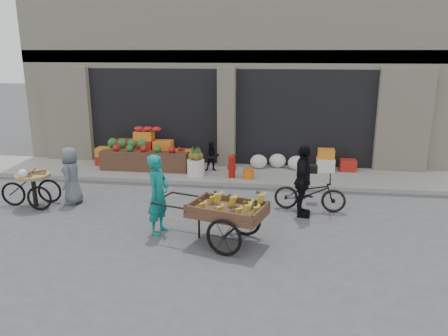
# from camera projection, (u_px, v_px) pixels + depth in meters

# --- Properties ---
(ground) EXTENTS (80.00, 80.00, 0.00)m
(ground) POSITION_uv_depth(u_px,v_px,m) (197.00, 226.00, 9.71)
(ground) COLOR #424244
(ground) RESTS_ON ground
(sidewalk) EXTENTS (18.00, 2.20, 0.12)m
(sidewalk) POSITION_uv_depth(u_px,v_px,m) (223.00, 174.00, 13.62)
(sidewalk) COLOR gray
(sidewalk) RESTS_ON ground
(building) EXTENTS (14.00, 6.45, 7.00)m
(building) POSITION_uv_depth(u_px,v_px,m) (237.00, 62.00, 16.52)
(building) COLOR beige
(building) RESTS_ON ground
(fruit_display) EXTENTS (3.10, 1.12, 1.24)m
(fruit_display) POSITION_uv_depth(u_px,v_px,m) (148.00, 150.00, 14.06)
(fruit_display) COLOR #AF2118
(fruit_display) RESTS_ON sidewalk
(pineapple_bin) EXTENTS (0.52, 0.52, 0.50)m
(pineapple_bin) POSITION_uv_depth(u_px,v_px,m) (196.00, 168.00, 13.16)
(pineapple_bin) COLOR silver
(pineapple_bin) RESTS_ON sidewalk
(fire_hydrant) EXTENTS (0.22, 0.22, 0.71)m
(fire_hydrant) POSITION_uv_depth(u_px,v_px,m) (232.00, 165.00, 12.93)
(fire_hydrant) COLOR #A5140F
(fire_hydrant) RESTS_ON sidewalk
(orange_bucket) EXTENTS (0.32, 0.32, 0.30)m
(orange_bucket) POSITION_uv_depth(u_px,v_px,m) (248.00, 174.00, 12.87)
(orange_bucket) COLOR orange
(orange_bucket) RESTS_ON sidewalk
(right_bay_goods) EXTENTS (3.35, 0.60, 0.70)m
(right_bay_goods) POSITION_uv_depth(u_px,v_px,m) (307.00, 161.00, 13.75)
(right_bay_goods) COLOR silver
(right_bay_goods) RESTS_ON sidewalk
(seated_person) EXTENTS (0.51, 0.43, 0.93)m
(seated_person) POSITION_uv_depth(u_px,v_px,m) (212.00, 156.00, 13.62)
(seated_person) COLOR black
(seated_person) RESTS_ON sidewalk
(banana_cart) EXTENTS (2.67, 1.66, 1.04)m
(banana_cart) POSITION_uv_depth(u_px,v_px,m) (225.00, 208.00, 8.68)
(banana_cart) COLOR brown
(banana_cart) RESTS_ON ground
(vendor_woman) EXTENTS (0.54, 0.70, 1.72)m
(vendor_woman) POSITION_uv_depth(u_px,v_px,m) (158.00, 195.00, 9.16)
(vendor_woman) COLOR #0F7871
(vendor_woman) RESTS_ON ground
(tricycle_cart) EXTENTS (1.44, 0.91, 0.95)m
(tricycle_cart) POSITION_uv_depth(u_px,v_px,m) (33.00, 185.00, 10.83)
(tricycle_cart) COLOR #9E7F51
(tricycle_cart) RESTS_ON ground
(vendor_grey) EXTENTS (0.52, 0.75, 1.46)m
(vendor_grey) POSITION_uv_depth(u_px,v_px,m) (72.00, 176.00, 11.01)
(vendor_grey) COLOR slate
(vendor_grey) RESTS_ON ground
(bicycle) EXTENTS (1.76, 0.74, 0.90)m
(bicycle) POSITION_uv_depth(u_px,v_px,m) (310.00, 193.00, 10.57)
(bicycle) COLOR black
(bicycle) RESTS_ON ground
(cyclist) EXTENTS (0.50, 1.04, 1.72)m
(cyclist) POSITION_uv_depth(u_px,v_px,m) (303.00, 181.00, 10.11)
(cyclist) COLOR black
(cyclist) RESTS_ON ground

